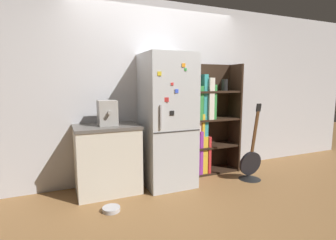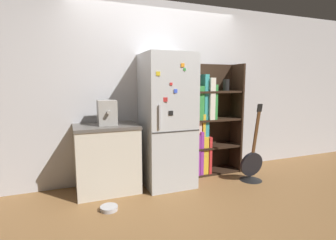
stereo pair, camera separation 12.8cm
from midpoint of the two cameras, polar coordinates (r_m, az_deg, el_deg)
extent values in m
plane|color=olive|center=(3.77, -0.54, -14.15)|extent=(16.00, 16.00, 0.00)
cube|color=silver|center=(3.93, -3.27, 6.23)|extent=(8.00, 0.05, 2.60)
cube|color=silver|center=(3.63, -1.24, -0.11)|extent=(0.66, 0.68, 1.82)
cube|color=#333333|center=(3.34, 0.97, -2.51)|extent=(0.65, 0.01, 0.01)
cube|color=#B2B2B7|center=(3.21, -2.70, 0.67)|extent=(0.02, 0.02, 0.30)
cube|color=green|center=(3.33, 2.71, 10.94)|extent=(0.03, 0.01, 0.03)
cube|color=orange|center=(3.32, 2.31, 11.85)|extent=(0.05, 0.01, 0.05)
cube|color=red|center=(3.23, -1.44, 4.45)|extent=(0.05, 0.02, 0.05)
cube|color=yellow|center=(3.19, -3.04, 10.07)|extent=(0.05, 0.01, 0.05)
cube|color=red|center=(3.25, -0.20, 7.86)|extent=(0.03, 0.01, 0.03)
cube|color=black|center=(3.27, -0.24, 1.50)|extent=(0.06, 0.01, 0.06)
cube|color=blue|center=(3.27, 0.80, 6.31)|extent=(0.05, 0.01, 0.05)
cube|color=black|center=(3.97, 3.86, -0.14)|extent=(0.03, 0.35, 1.72)
cube|color=black|center=(4.41, 13.44, 0.47)|extent=(0.03, 0.35, 1.72)
cube|color=black|center=(4.31, 7.78, 0.45)|extent=(0.85, 0.03, 1.72)
cube|color=black|center=(4.37, 8.65, -10.85)|extent=(0.79, 0.32, 0.03)
cube|color=black|center=(4.25, 8.77, -5.56)|extent=(0.79, 0.32, 0.03)
cube|color=black|center=(4.18, 8.90, 0.18)|extent=(0.79, 0.32, 0.03)
cube|color=black|center=(4.14, 9.03, 6.09)|extent=(0.79, 0.32, 0.03)
cube|color=purple|center=(4.10, 4.61, -7.29)|extent=(0.07, 0.29, 0.62)
cube|color=purple|center=(4.14, 5.45, -6.80)|extent=(0.05, 0.30, 0.67)
cube|color=gold|center=(4.19, 6.31, -7.24)|extent=(0.08, 0.29, 0.59)
cube|color=red|center=(4.21, 7.29, -7.23)|extent=(0.04, 0.28, 0.58)
cube|color=red|center=(4.01, 4.51, -2.25)|extent=(0.04, 0.30, 0.53)
cube|color=silver|center=(4.04, 5.16, -1.08)|extent=(0.06, 0.24, 0.68)
cube|color=gold|center=(4.08, 5.97, -2.18)|extent=(0.04, 0.26, 0.52)
cube|color=teal|center=(4.10, 6.69, -2.38)|extent=(0.06, 0.23, 0.48)
cube|color=brown|center=(3.96, 4.50, 4.38)|extent=(0.04, 0.29, 0.60)
cube|color=#338C3F|center=(3.99, 5.43, 3.76)|extent=(0.09, 0.25, 0.51)
cube|color=teal|center=(4.04, 6.58, 5.01)|extent=(0.07, 0.23, 0.68)
cube|color=silver|center=(4.08, 7.61, 4.67)|extent=(0.08, 0.30, 0.63)
cube|color=#338C3F|center=(4.12, 8.40, 3.98)|extent=(0.04, 0.28, 0.53)
cylinder|color=black|center=(4.25, 11.34, 7.50)|extent=(0.10, 0.10, 0.18)
cube|color=beige|center=(3.57, -14.07, -8.49)|extent=(0.79, 0.57, 0.85)
cube|color=#5B5651|center=(3.47, -14.32, -1.45)|extent=(0.81, 0.59, 0.04)
cube|color=#A5A39E|center=(3.44, -14.09, 1.51)|extent=(0.23, 0.22, 0.32)
cylinder|color=#A5A39E|center=(3.30, -13.70, 1.54)|extent=(0.04, 0.06, 0.04)
cone|color=black|center=(4.17, 16.49, -11.83)|extent=(0.33, 0.33, 0.06)
cylinder|color=black|center=(4.10, 16.61, -9.04)|extent=(0.36, 0.09, 0.37)
cube|color=brown|center=(3.94, 17.53, -2.49)|extent=(0.04, 0.10, 0.61)
cube|color=black|center=(3.86, 18.23, 2.59)|extent=(0.07, 0.04, 0.11)
cylinder|color=#B7B7BC|center=(3.18, -13.44, -18.37)|extent=(0.20, 0.20, 0.05)
torus|color=#B7B7BC|center=(3.17, -13.45, -18.06)|extent=(0.20, 0.20, 0.01)
camera|label=1|loc=(0.06, -90.99, -0.14)|focal=28.00mm
camera|label=2|loc=(0.06, 89.01, 0.14)|focal=28.00mm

